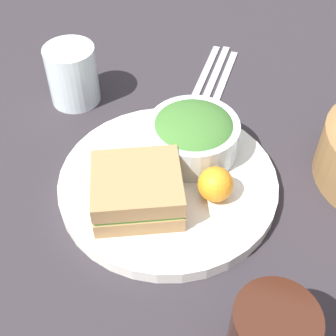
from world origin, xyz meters
TOP-DOWN VIEW (x-y plane):
  - ground_plane at (0.00, 0.00)m, footprint 4.00×4.00m
  - plate at (0.00, 0.00)m, footprint 0.30×0.30m
  - sandwich at (0.05, -0.02)m, footprint 0.13×0.14m
  - salad_bowl at (-0.06, 0.02)m, footprint 0.13×0.13m
  - dressing_cup at (-0.03, -0.06)m, footprint 0.06×0.06m
  - orange_wedge at (0.01, 0.07)m, footprint 0.05×0.05m
  - fork at (-0.28, -0.01)m, footprint 0.17×0.02m
  - knife at (-0.28, 0.01)m, footprint 0.18×0.02m
  - spoon at (-0.28, 0.02)m, footprint 0.15×0.02m
  - water_glass at (-0.15, -0.20)m, footprint 0.08×0.08m

SIDE VIEW (x-z plane):
  - ground_plane at x=0.00m, z-range 0.00..0.00m
  - fork at x=-0.28m, z-range 0.00..0.01m
  - knife at x=-0.28m, z-range 0.00..0.01m
  - spoon at x=-0.28m, z-range 0.00..0.01m
  - plate at x=0.00m, z-range 0.00..0.02m
  - dressing_cup at x=-0.03m, z-range 0.02..0.06m
  - orange_wedge at x=0.01m, z-range 0.02..0.07m
  - sandwich at x=0.05m, z-range 0.02..0.07m
  - water_glass at x=-0.15m, z-range 0.00..0.10m
  - salad_bowl at x=-0.06m, z-range 0.02..0.08m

